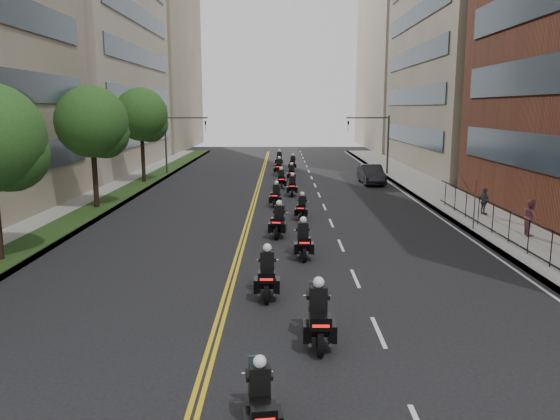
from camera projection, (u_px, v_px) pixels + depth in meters
The scene contains 27 objects.
sidewalk_right at pixel (460, 206), 35.27m from camera, with size 4.00×90.00×0.15m, color gray.
sidewalk_left at pixel (90, 206), 35.32m from camera, with size 4.00×90.00×0.15m, color gray.
grass_strip at pixel (102, 204), 35.30m from camera, with size 2.00×90.00×0.04m, color #193312.
building_right_tan at pixel (489, 20), 55.09m from camera, with size 15.11×28.00×30.00m.
building_right_far at pixel (416, 64), 84.94m from camera, with size 15.00×28.00×26.00m, color #A89987.
building_left_mid at pixel (59, 0), 54.80m from camera, with size 16.11×28.00×34.00m.
building_left_far at pixel (138, 64), 85.02m from camera, with size 16.00×28.00×26.00m, color gray.
iron_fence at pixel (539, 242), 22.34m from camera, with size 0.05×28.00×1.50m.
street_trees at pixel (59, 131), 28.09m from camera, with size 4.40×38.40×7.98m.
traffic_signal_right at pixel (378, 136), 51.31m from camera, with size 4.09×0.20×5.60m.
traffic_signal_left at pixel (176, 136), 51.35m from camera, with size 4.09×0.20×5.60m.
motorcycle_0 at pixel (261, 403), 10.74m from camera, with size 0.64×2.12×1.56m.
motorcycle_1 at pixel (318, 318), 14.79m from camera, with size 0.57×2.50×1.85m.
motorcycle_2 at pixel (267, 276), 18.55m from camera, with size 0.56×2.45×1.81m.
motorcycle_3 at pixel (303, 241), 23.35m from camera, with size 0.55×2.38×1.76m.
motorcycle_4 at pixel (279, 222), 27.18m from camera, with size 0.71×2.46×1.82m.
motorcycle_5 at pixel (302, 208), 31.41m from camera, with size 0.63×2.13×1.58m.
motorcycle_6 at pixel (276, 196), 35.55m from camera, with size 0.66×2.24×1.65m.
motorcycle_7 at pixel (292, 187), 39.73m from camera, with size 0.53×2.27×1.67m.
motorcycle_8 at pixel (281, 180), 43.24m from camera, with size 0.54×2.34×1.73m.
motorcycle_9 at pixel (291, 174), 47.83m from camera, with size 0.51×2.18×1.61m.
motorcycle_10 at pixel (279, 168), 51.71m from camera, with size 0.70×2.47×1.82m.
motorcycle_11 at pixel (293, 164), 55.80m from camera, with size 0.63×2.33×1.72m.
motorcycle_12 at pixel (279, 160), 59.68m from camera, with size 0.59×2.49×1.83m.
parked_sedan at pixel (371, 174), 45.87m from camera, with size 1.69×4.86×1.60m, color black.
pedestrian_b at pixel (531, 217), 26.73m from camera, with size 0.87×0.68×1.79m, color brown.
pedestrian_c at pixel (484, 201), 31.99m from camera, with size 0.92×0.38×1.57m, color #46454D.
Camera 1 is at (0.40, -9.73, 6.35)m, focal length 35.00 mm.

